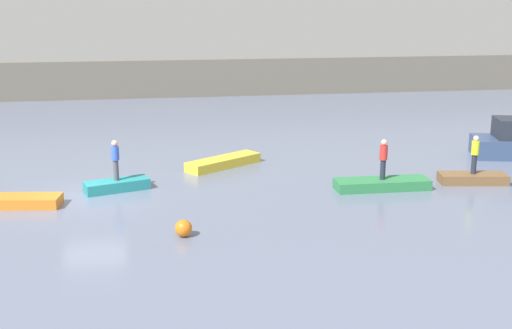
% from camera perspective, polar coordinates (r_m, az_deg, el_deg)
% --- Properties ---
extents(ground_plane, '(120.00, 120.00, 0.00)m').
position_cam_1_polar(ground_plane, '(26.63, -14.30, -2.84)').
color(ground_plane, slate).
extents(embankment_wall, '(80.00, 1.20, 2.96)m').
position_cam_1_polar(embankment_wall, '(52.41, -12.17, 7.35)').
color(embankment_wall, '#666056').
rests_on(embankment_wall, ground_plane).
extents(rowboat_orange, '(3.89, 1.63, 0.40)m').
position_cam_1_polar(rowboat_orange, '(26.41, -20.83, -3.04)').
color(rowboat_orange, orange).
rests_on(rowboat_orange, ground_plane).
extents(rowboat_teal, '(2.76, 1.66, 0.44)m').
position_cam_1_polar(rowboat_teal, '(27.28, -12.17, -1.81)').
color(rowboat_teal, teal).
rests_on(rowboat_teal, ground_plane).
extents(rowboat_yellow, '(3.79, 3.00, 0.44)m').
position_cam_1_polar(rowboat_yellow, '(30.43, -2.89, 0.20)').
color(rowboat_yellow, gold).
rests_on(rowboat_yellow, ground_plane).
extents(rowboat_green, '(3.95, 1.22, 0.42)m').
position_cam_1_polar(rowboat_green, '(27.37, 11.05, -1.71)').
color(rowboat_green, '#2D7F47').
rests_on(rowboat_green, ground_plane).
extents(rowboat_brown, '(2.97, 1.48, 0.42)m').
position_cam_1_polar(rowboat_brown, '(29.25, 18.56, -1.16)').
color(rowboat_brown, brown).
rests_on(rowboat_brown, ground_plane).
extents(person_hiviz_shirt, '(0.32, 0.32, 1.66)m').
position_cam_1_polar(person_hiviz_shirt, '(28.98, 18.74, 1.01)').
color(person_hiviz_shirt, '#232838').
rests_on(person_hiviz_shirt, rowboat_brown).
extents(person_blue_shirt, '(0.32, 0.32, 1.68)m').
position_cam_1_polar(person_blue_shirt, '(26.98, -12.30, 0.56)').
color(person_blue_shirt, '#4C4C56').
rests_on(person_blue_shirt, rowboat_teal).
extents(person_red_shirt, '(0.32, 0.32, 1.69)m').
position_cam_1_polar(person_red_shirt, '(27.08, 11.17, 0.64)').
color(person_red_shirt, '#232838').
rests_on(person_red_shirt, rowboat_green).
extents(mooring_buoy, '(0.58, 0.58, 0.58)m').
position_cam_1_polar(mooring_buoy, '(21.75, -6.41, -5.60)').
color(mooring_buoy, orange).
rests_on(mooring_buoy, ground_plane).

